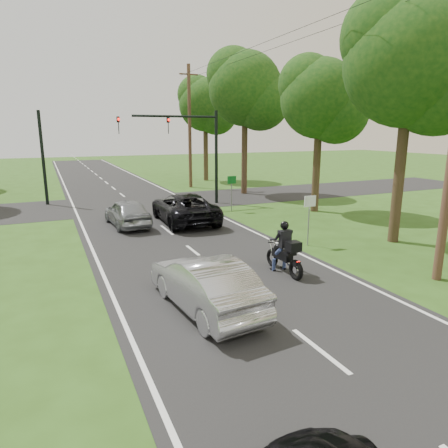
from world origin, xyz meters
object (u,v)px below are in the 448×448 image
at_px(traffic_signal, 189,140).
at_px(sign_white, 310,208).
at_px(silver_sedan, 205,284).
at_px(dark_suv, 184,208).
at_px(utility_pole_far, 190,127).
at_px(sign_green, 232,185).
at_px(motorcycle_rider, 285,253).
at_px(silver_suv, 127,212).

xyz_separation_m(traffic_signal, sign_white, (1.36, -11.02, -2.54)).
bearing_deg(traffic_signal, silver_sedan, -107.99).
height_order(dark_suv, silver_sedan, dark_suv).
xyz_separation_m(traffic_signal, utility_pole_far, (2.86, 8.00, 0.95)).
bearing_deg(sign_green, traffic_signal, 117.38).
relative_size(traffic_signal, utility_pole_far, 0.64).
relative_size(utility_pole_far, sign_green, 4.71).
distance_m(silver_sedan, traffic_signal, 16.13).
bearing_deg(motorcycle_rider, sign_white, 41.22).
xyz_separation_m(silver_suv, traffic_signal, (4.89, 4.32, 3.43)).
xyz_separation_m(silver_suv, sign_white, (6.26, -6.70, 0.89)).
bearing_deg(dark_suv, silver_suv, -4.40).
bearing_deg(silver_suv, dark_suv, 169.47).
xyz_separation_m(motorcycle_rider, silver_sedan, (-3.49, -1.51, 0.02)).
height_order(silver_sedan, traffic_signal, traffic_signal).
height_order(motorcycle_rider, sign_green, sign_green).
bearing_deg(silver_suv, utility_pole_far, -126.32).
height_order(silver_suv, utility_pole_far, utility_pole_far).
bearing_deg(silver_sedan, motorcycle_rider, -162.37).
relative_size(sign_white, sign_green, 1.00).
distance_m(silver_sedan, silver_suv, 10.68).
height_order(silver_sedan, sign_white, sign_white).
relative_size(motorcycle_rider, traffic_signal, 0.33).
relative_size(dark_suv, traffic_signal, 0.87).
relative_size(silver_suv, traffic_signal, 0.64).
bearing_deg(sign_green, silver_sedan, -118.23).
bearing_deg(utility_pole_far, silver_suv, -122.19).
bearing_deg(silver_suv, motorcycle_rider, 106.86).
bearing_deg(utility_pole_far, traffic_signal, -109.68).
distance_m(traffic_signal, sign_green, 4.24).
distance_m(motorcycle_rider, sign_green, 10.91).
bearing_deg(sign_white, dark_suv, 117.65).
height_order(silver_suv, sign_green, sign_green).
height_order(motorcycle_rider, sign_white, sign_white).
bearing_deg(motorcycle_rider, dark_suv, 93.01).
bearing_deg(traffic_signal, dark_suv, -113.03).
height_order(silver_sedan, silver_suv, silver_sedan).
height_order(traffic_signal, sign_white, traffic_signal).
bearing_deg(sign_green, sign_white, -91.43).
bearing_deg(sign_white, sign_green, 88.57).
relative_size(motorcycle_rider, dark_suv, 0.38).
height_order(dark_suv, utility_pole_far, utility_pole_far).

